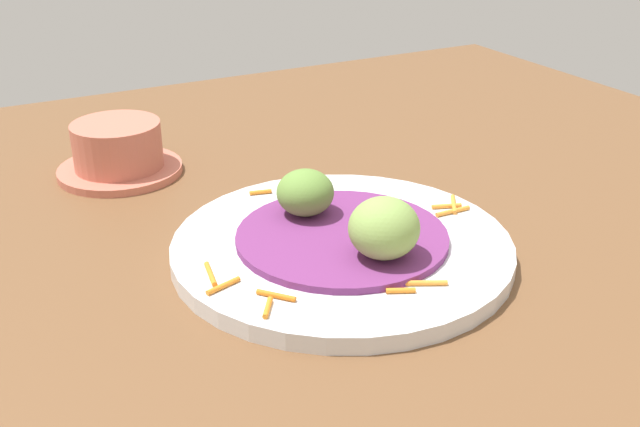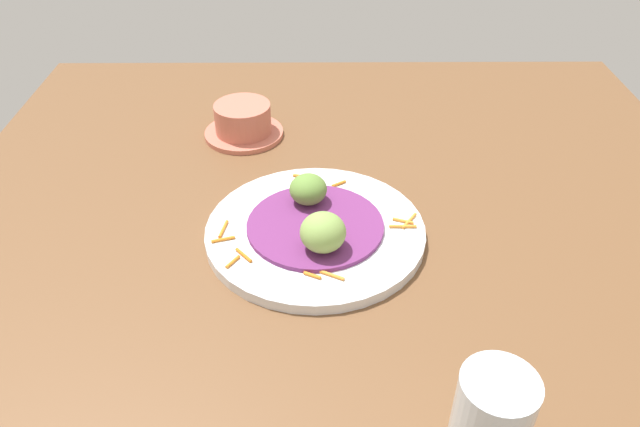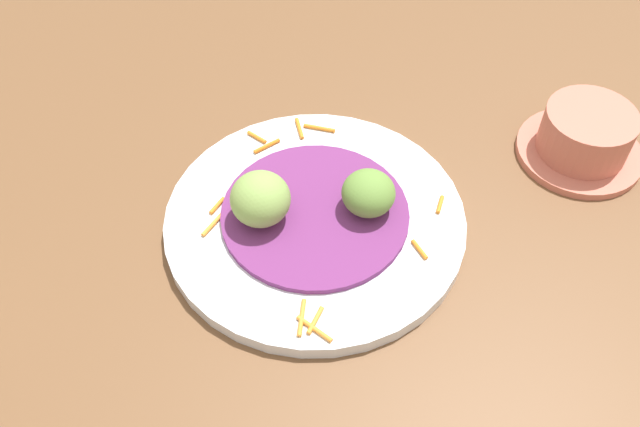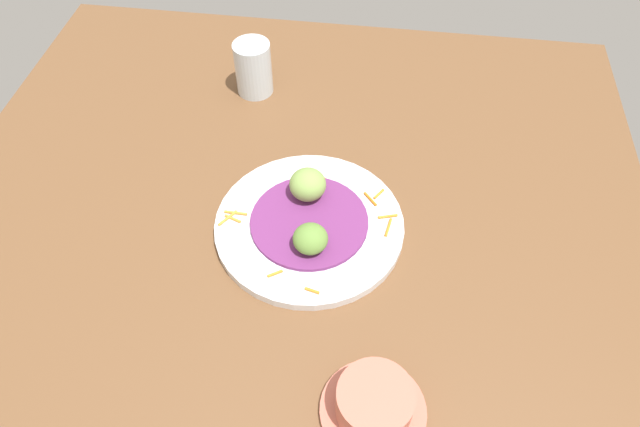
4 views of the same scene
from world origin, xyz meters
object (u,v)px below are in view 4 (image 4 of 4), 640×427
guac_scoop_left (308,185)px  terracotta_bowl (374,404)px  main_plate (309,226)px  water_glass (253,68)px  guac_scoop_center (310,239)px

guac_scoop_left → terracotta_bowl: (12.45, -30.95, -1.96)cm
main_plate → terracotta_bowl: bearing=-66.2°
terracotta_bowl → water_glass: size_ratio=1.30×
guac_scoop_center → terracotta_bowl: bearing=-63.6°
main_plate → guac_scoop_left: bearing=100.8°
guac_scoop_left → terracotta_bowl: bearing=-68.1°
guac_scoop_center → water_glass: size_ratio=0.51×
terracotta_bowl → guac_scoop_center: bearing=116.4°
terracotta_bowl → main_plate: bearing=113.8°
guac_scoop_center → terracotta_bowl: 23.94cm
guac_scoop_center → water_glass: 38.61cm
main_plate → guac_scoop_left: 6.10cm
guac_scoop_center → main_plate: bearing=100.8°
guac_scoop_center → terracotta_bowl: (10.63, -21.39, -1.55)cm
main_plate → terracotta_bowl: size_ratio=2.20×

